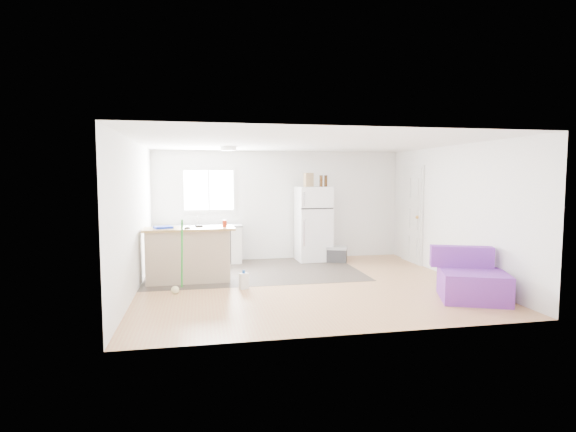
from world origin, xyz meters
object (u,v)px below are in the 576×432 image
object	(u,v)px
cleaner_jug	(244,281)
blue_tray	(163,227)
red_cup	(225,223)
cardboard_box	(309,180)
bottle_right	(326,181)
mop	(177,278)
kitchen_cabinets	(198,244)
cooler	(337,254)
bottle_left	(321,181)
refrigerator	(313,224)
purple_seat	(471,281)
peninsula	(188,254)

from	to	relation	value
cleaner_jug	blue_tray	bearing A→B (deg)	129.89
red_cup	cardboard_box	world-z (taller)	cardboard_box
red_cup	bottle_right	size ratio (longest dim) A/B	0.48
mop	cardboard_box	distance (m)	3.85
mop	bottle_right	size ratio (longest dim) A/B	4.73
kitchen_cabinets	cooler	bearing A→B (deg)	-10.54
bottle_left	refrigerator	bearing A→B (deg)	141.56
purple_seat	bottle_right	xyz separation A→B (m)	(-1.27, 3.53, 1.47)
peninsula	mop	xyz separation A→B (m)	(-0.16, -0.76, -0.25)
mop	cardboard_box	world-z (taller)	cardboard_box
kitchen_cabinets	refrigerator	world-z (taller)	refrigerator
kitchen_cabinets	bottle_left	bearing A→B (deg)	-7.47
peninsula	refrigerator	world-z (taller)	refrigerator
kitchen_cabinets	cleaner_jug	distance (m)	2.46
mop	red_cup	bearing A→B (deg)	36.52
peninsula	bottle_left	size ratio (longest dim) A/B	6.25
kitchen_cabinets	cardboard_box	xyz separation A→B (m)	(2.37, -0.09, 1.35)
cleaner_jug	red_cup	world-z (taller)	red_cup
refrigerator	red_cup	distance (m)	2.54
refrigerator	cleaner_jug	bearing A→B (deg)	-129.94
blue_tray	cleaner_jug	bearing A→B (deg)	-26.98
bottle_left	bottle_right	size ratio (longest dim) A/B	1.00
cooler	blue_tray	xyz separation A→B (m)	(-3.51, -1.30, 0.80)
cardboard_box	bottle_left	size ratio (longest dim) A/B	1.20
purple_seat	red_cup	bearing A→B (deg)	172.71
purple_seat	bottle_right	bearing A→B (deg)	131.63
purple_seat	cleaner_jug	bearing A→B (deg)	-179.24
refrigerator	mop	size ratio (longest dim) A/B	1.37
blue_tray	bottle_right	world-z (taller)	bottle_right
cooler	cleaner_jug	xyz separation A→B (m)	(-2.20, -1.96, -0.03)
bottle_left	bottle_right	distance (m)	0.18
kitchen_cabinets	red_cup	xyz separation A→B (m)	(0.48, -1.61, 0.60)
peninsula	cleaner_jug	bearing A→B (deg)	-39.31
red_cup	cooler	bearing A→B (deg)	26.95
kitchen_cabinets	cardboard_box	world-z (taller)	cardboard_box
red_cup	mop	bearing A→B (deg)	-135.89
kitchen_cabinets	red_cup	distance (m)	1.79
cooler	bottle_left	bearing A→B (deg)	173.15
red_cup	bottle_right	xyz separation A→B (m)	(2.28, 1.55, 0.73)
mop	blue_tray	bearing A→B (deg)	101.84
cleaner_jug	cooler	bearing A→B (deg)	18.64
refrigerator	purple_seat	size ratio (longest dim) A/B	1.37
cooler	bottle_right	world-z (taller)	bottle_right
blue_tray	bottle_left	size ratio (longest dim) A/B	1.20
cooler	bottle_left	world-z (taller)	bottle_left
peninsula	mop	bearing A→B (deg)	-103.08
refrigerator	cooler	distance (m)	0.84
red_cup	blue_tray	xyz separation A→B (m)	(-1.05, -0.05, -0.04)
refrigerator	cardboard_box	bearing A→B (deg)	-172.57
bottle_right	cooler	bearing A→B (deg)	-58.82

